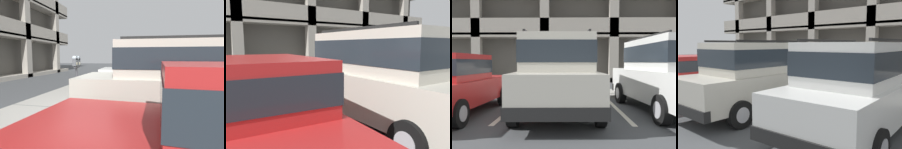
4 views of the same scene
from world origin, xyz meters
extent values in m
cube|color=#444749|center=(0.00, 0.00, -0.05)|extent=(80.00, 80.00, 0.10)
cube|color=#9E9B93|center=(0.00, 1.30, 0.06)|extent=(40.00, 2.20, 0.12)
cube|color=#606060|center=(0.00, 1.30, 0.12)|extent=(0.03, 2.16, 0.00)
cube|color=#606060|center=(4.00, 1.30, 0.12)|extent=(0.03, 2.16, 0.00)
cube|color=#606060|center=(8.00, 1.30, 0.12)|extent=(0.03, 2.16, 0.00)
cube|color=silver|center=(-1.52, -1.40, 0.00)|extent=(0.12, 4.80, 0.01)
cube|color=silver|center=(1.52, -1.40, 0.00)|extent=(0.12, 4.80, 0.01)
cube|color=silver|center=(4.55, -1.40, 0.00)|extent=(0.12, 4.80, 0.01)
cube|color=silver|center=(7.58, -1.40, 0.00)|extent=(0.12, 4.80, 0.01)
cube|color=beige|center=(-0.16, -2.39, 0.73)|extent=(1.97, 4.75, 0.80)
cube|color=beige|center=(-0.16, -2.44, 1.55)|extent=(1.70, 2.96, 0.84)
cube|color=#232B33|center=(-0.16, -2.44, 1.57)|extent=(1.73, 2.98, 0.46)
cube|color=black|center=(-0.22, -0.08, 0.45)|extent=(1.88, 0.21, 0.24)
cube|color=silver|center=(0.34, -0.02, 0.81)|extent=(0.24, 0.04, 0.14)
cube|color=silver|center=(-0.80, -0.05, 0.81)|extent=(0.24, 0.04, 0.14)
cylinder|color=black|center=(0.70, -0.91, 0.33)|extent=(0.22, 0.67, 0.66)
cylinder|color=#B2B2B7|center=(0.70, -0.91, 0.33)|extent=(0.23, 0.37, 0.36)
cylinder|color=black|center=(-1.10, -0.96, 0.33)|extent=(0.22, 0.67, 0.66)
cylinder|color=#B2B2B7|center=(-1.10, -0.96, 0.33)|extent=(0.23, 0.37, 0.36)
cylinder|color=black|center=(0.78, -3.82, 0.33)|extent=(0.22, 0.67, 0.66)
cylinder|color=#B2B2B7|center=(0.78, -3.82, 0.33)|extent=(0.23, 0.37, 0.36)
cube|color=black|center=(0.53, -2.42, 2.01)|extent=(0.12, 2.62, 0.05)
cube|color=black|center=(-0.85, -2.46, 2.01)|extent=(0.12, 2.62, 0.05)
cube|color=black|center=(-2.71, -0.41, 0.42)|extent=(1.74, 0.27, 0.24)
cube|color=silver|center=(-2.18, -0.39, 0.66)|extent=(0.24, 0.04, 0.14)
cylinder|color=black|center=(-1.93, -1.26, 0.30)|extent=(0.20, 0.61, 0.60)
cylinder|color=#B2B2B7|center=(-1.93, -1.26, 0.30)|extent=(0.20, 0.34, 0.33)
cube|color=silver|center=(2.87, -2.14, 0.73)|extent=(2.26, 4.85, 0.80)
cube|color=silver|center=(2.87, -2.19, 1.55)|extent=(1.88, 3.05, 0.84)
cube|color=#232B33|center=(2.87, -2.19, 1.57)|extent=(1.90, 3.07, 0.46)
cube|color=black|center=(2.66, 0.16, 0.45)|extent=(1.88, 0.33, 0.24)
cube|color=black|center=(3.08, -4.44, 0.45)|extent=(1.88, 0.33, 0.24)
cube|color=silver|center=(3.22, 0.26, 0.81)|extent=(0.24, 0.05, 0.14)
cube|color=silver|center=(2.09, 0.16, 0.81)|extent=(0.24, 0.05, 0.14)
cylinder|color=black|center=(3.63, -0.61, 0.33)|extent=(0.26, 0.68, 0.66)
cylinder|color=#B2B2B7|center=(3.63, -0.61, 0.33)|extent=(0.25, 0.38, 0.36)
cylinder|color=black|center=(1.84, -0.77, 0.33)|extent=(0.26, 0.68, 0.66)
cylinder|color=#B2B2B7|center=(1.84, -0.77, 0.33)|extent=(0.25, 0.38, 0.36)
cylinder|color=black|center=(3.90, -3.51, 0.33)|extent=(0.26, 0.68, 0.66)
cylinder|color=#B2B2B7|center=(3.90, -3.51, 0.33)|extent=(0.25, 0.38, 0.36)
cylinder|color=black|center=(2.10, -3.68, 0.33)|extent=(0.26, 0.68, 0.66)
cylinder|color=#B2B2B7|center=(2.10, -3.68, 0.33)|extent=(0.25, 0.38, 0.36)
cube|color=black|center=(3.56, -2.13, 2.01)|extent=(0.29, 2.62, 0.05)
cube|color=black|center=(2.19, -2.26, 2.01)|extent=(0.29, 2.62, 0.05)
cylinder|color=#47474C|center=(0.27, 0.35, 0.70)|extent=(0.07, 0.07, 1.16)
cube|color=#47474C|center=(0.27, 0.35, 1.31)|extent=(0.28, 0.06, 0.06)
cube|color=#515459|center=(0.17, 0.35, 1.45)|extent=(0.15, 0.11, 0.22)
cylinder|color=#8C99A3|center=(0.17, 0.35, 1.56)|extent=(0.15, 0.11, 0.15)
cube|color=#B7B293|center=(0.17, 0.29, 1.41)|extent=(0.08, 0.01, 0.08)
cube|color=#515459|center=(0.37, 0.35, 1.45)|extent=(0.15, 0.11, 0.22)
cylinder|color=#8C99A3|center=(0.37, 0.35, 1.56)|extent=(0.15, 0.11, 0.15)
cube|color=#B7B293|center=(0.37, 0.29, 1.41)|extent=(0.08, 0.01, 0.08)
cylinder|color=#595B60|center=(6.34, 0.31, 0.70)|extent=(0.07, 0.07, 1.17)
cube|color=#515459|center=(6.34, 0.31, 1.46)|extent=(0.15, 0.11, 0.22)
cylinder|color=#9EA8B2|center=(6.34, 0.31, 1.57)|extent=(0.15, 0.11, 0.15)
cube|color=#B7B293|center=(6.34, 0.25, 1.42)|extent=(0.08, 0.01, 0.08)
cube|color=#A8A093|center=(7.70, 7.71, 6.00)|extent=(0.60, 0.50, 12.00)
cube|color=#A8A093|center=(12.27, 7.71, 6.00)|extent=(0.60, 0.50, 12.00)
cylinder|color=gold|center=(5.27, 0.65, 0.40)|extent=(0.20, 0.20, 0.55)
sphere|color=gold|center=(5.27, 0.65, 0.73)|extent=(0.18, 0.18, 0.18)
cylinder|color=gold|center=(5.27, 0.50, 0.42)|extent=(0.08, 0.10, 0.08)
cylinder|color=gold|center=(5.42, 0.65, 0.42)|extent=(0.10, 0.07, 0.07)
camera|label=1|loc=(-4.62, -1.73, 1.60)|focal=28.00mm
camera|label=2|loc=(-3.46, -5.79, 1.70)|focal=35.00mm
camera|label=3|loc=(0.11, -8.96, 1.35)|focal=40.00mm
camera|label=4|loc=(5.41, -7.13, 1.94)|focal=40.00mm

